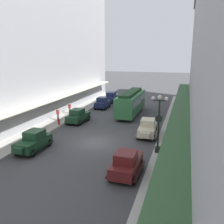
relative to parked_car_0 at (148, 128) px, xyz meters
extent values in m
plane|color=#424244|center=(-4.77, -3.60, -0.94)|extent=(200.00, 200.00, 0.00)
cube|color=#B7B5AD|center=(-12.27, -3.60, -0.87)|extent=(3.00, 60.00, 0.15)
cube|color=#B7B5AD|center=(2.73, -3.60, -0.87)|extent=(3.00, 60.00, 0.15)
cube|color=beige|center=(-12.87, -3.60, 2.06)|extent=(1.80, 54.00, 0.16)
cube|color=#939399|center=(5.48, -3.60, 7.98)|extent=(2.50, 60.00, 17.85)
cube|color=#335933|center=(3.33, -3.60, 2.06)|extent=(1.80, 54.00, 0.16)
cube|color=beige|center=(0.00, -0.03, -0.20)|extent=(1.86, 3.97, 0.80)
cube|color=beige|center=(-0.01, 0.22, 0.55)|extent=(1.51, 1.76, 0.70)
cube|color=#8C9EA8|center=(-0.01, 0.22, 0.55)|extent=(1.43, 1.72, 0.42)
cube|color=beige|center=(0.09, -2.16, -0.15)|extent=(0.95, 0.40, 0.52)
cube|color=#6D6856|center=(0.95, 0.00, -0.52)|extent=(0.38, 3.52, 0.12)
cube|color=#6D6856|center=(-0.95, -0.07, -0.52)|extent=(0.38, 3.52, 0.12)
cylinder|color=black|center=(0.86, -1.36, -0.60)|extent=(0.25, 0.69, 0.68)
cylinder|color=black|center=(-0.75, -1.43, -0.60)|extent=(0.25, 0.69, 0.68)
cylinder|color=black|center=(0.75, 1.36, -0.60)|extent=(0.25, 0.69, 0.68)
cylinder|color=black|center=(-0.86, 1.30, -0.60)|extent=(0.25, 0.69, 0.68)
cube|color=#19234C|center=(-9.50, 16.91, -0.20)|extent=(1.85, 3.96, 0.80)
cube|color=#19234C|center=(-9.49, 17.16, 0.55)|extent=(1.51, 1.76, 0.70)
cube|color=#8C9EA8|center=(-9.49, 17.16, 0.55)|extent=(1.43, 1.72, 0.42)
cube|color=#19234C|center=(-9.58, 14.79, -0.15)|extent=(0.95, 0.40, 0.52)
cube|color=black|center=(-8.55, 16.88, -0.52)|extent=(0.38, 3.52, 0.12)
cube|color=black|center=(-10.44, 16.95, -0.52)|extent=(0.38, 3.52, 0.12)
cylinder|color=black|center=(-8.74, 15.52, -0.60)|extent=(0.25, 0.69, 0.68)
cylinder|color=black|center=(-10.36, 15.58, -0.60)|extent=(0.25, 0.69, 0.68)
cylinder|color=black|center=(-8.63, 18.25, -0.60)|extent=(0.25, 0.69, 0.68)
cylinder|color=black|center=(-10.25, 18.31, -0.60)|extent=(0.25, 0.69, 0.68)
cube|color=#19234C|center=(-9.30, 11.86, -0.20)|extent=(1.83, 3.96, 0.80)
cube|color=#19234C|center=(-9.29, 11.61, 0.55)|extent=(1.50, 1.75, 0.70)
cube|color=#8C9EA8|center=(-9.29, 11.61, 0.55)|extent=(1.42, 1.71, 0.42)
cube|color=#19234C|center=(-9.38, 13.99, -0.15)|extent=(0.95, 0.39, 0.52)
cube|color=black|center=(-10.25, 11.82, -0.52)|extent=(0.36, 3.52, 0.12)
cube|color=black|center=(-8.35, 11.89, -0.52)|extent=(0.36, 3.52, 0.12)
cylinder|color=black|center=(-10.16, 13.19, -0.60)|extent=(0.24, 0.69, 0.68)
cylinder|color=black|center=(-8.54, 13.25, -0.60)|extent=(0.24, 0.69, 0.68)
cylinder|color=black|center=(-10.06, 10.47, -0.60)|extent=(0.24, 0.69, 0.68)
cylinder|color=black|center=(-8.45, 10.52, -0.60)|extent=(0.24, 0.69, 0.68)
cube|color=#193D23|center=(-9.42, -7.14, -0.20)|extent=(1.71, 3.90, 0.80)
cube|color=#193D23|center=(-9.42, -6.89, 0.55)|extent=(1.44, 1.70, 0.70)
cube|color=#8C9EA8|center=(-9.42, -6.89, 0.55)|extent=(1.37, 1.67, 0.42)
cube|color=#193D23|center=(-9.42, -9.27, -0.15)|extent=(0.94, 0.36, 0.52)
cube|color=black|center=(-8.47, -7.15, -0.52)|extent=(0.25, 3.51, 0.12)
cube|color=black|center=(-10.37, -7.14, -0.52)|extent=(0.25, 3.51, 0.12)
cylinder|color=black|center=(-8.61, -8.51, -0.60)|extent=(0.22, 0.68, 0.68)
cylinder|color=black|center=(-10.23, -8.51, -0.60)|extent=(0.22, 0.68, 0.68)
cylinder|color=black|center=(-8.60, -5.78, -0.60)|extent=(0.22, 0.68, 0.68)
cylinder|color=black|center=(-10.22, -5.78, -0.60)|extent=(0.22, 0.68, 0.68)
cube|color=#591919|center=(-0.11, -9.12, -0.20)|extent=(1.75, 3.92, 0.80)
cube|color=#591919|center=(-0.11, -9.37, 0.55)|extent=(1.46, 1.72, 0.70)
cube|color=#8C9EA8|center=(-0.11, -9.37, 0.55)|extent=(1.39, 1.68, 0.42)
cube|color=#591919|center=(-0.08, -6.99, -0.15)|extent=(0.94, 0.37, 0.52)
cube|color=black|center=(-1.06, -9.11, -0.52)|extent=(0.28, 3.51, 0.12)
cube|color=black|center=(0.84, -9.13, -0.52)|extent=(0.28, 3.51, 0.12)
cylinder|color=black|center=(-0.90, -7.74, -0.60)|extent=(0.23, 0.68, 0.68)
cylinder|color=black|center=(0.72, -7.76, -0.60)|extent=(0.23, 0.68, 0.68)
cylinder|color=black|center=(-0.93, -10.47, -0.60)|extent=(0.23, 0.68, 0.68)
cylinder|color=black|center=(0.69, -10.49, -0.60)|extent=(0.23, 0.68, 0.68)
cube|color=#193D23|center=(-9.46, 2.69, -0.20)|extent=(1.85, 3.96, 0.80)
cube|color=#193D23|center=(-9.47, 2.44, 0.55)|extent=(1.50, 1.75, 0.70)
cube|color=#8C9EA8|center=(-9.47, 2.44, 0.55)|extent=(1.43, 1.72, 0.42)
cube|color=#193D23|center=(-9.37, 4.82, -0.15)|extent=(0.95, 0.40, 0.52)
cube|color=black|center=(-10.40, 2.73, -0.52)|extent=(0.37, 3.52, 0.12)
cube|color=black|center=(-8.51, 2.66, -0.52)|extent=(0.37, 3.52, 0.12)
cylinder|color=black|center=(-10.21, 4.09, -0.60)|extent=(0.25, 0.69, 0.68)
cylinder|color=black|center=(-8.60, 4.03, -0.60)|extent=(0.25, 0.69, 0.68)
cylinder|color=black|center=(-10.31, 1.36, -0.60)|extent=(0.25, 0.69, 0.68)
cylinder|color=black|center=(-8.70, 1.30, -0.60)|extent=(0.25, 0.69, 0.68)
cube|color=#33723F|center=(-3.89, 8.92, 0.81)|extent=(2.51, 9.60, 2.70)
cube|color=#1C3F23|center=(-3.89, 8.92, 2.34)|extent=(1.51, 8.64, 0.36)
cube|color=#8C9EA8|center=(-3.89, 8.92, 1.28)|extent=(2.54, 8.84, 0.95)
cube|color=black|center=(-3.89, 11.80, -0.74)|extent=(2.00, 1.20, 0.40)
cube|color=black|center=(-3.90, 6.04, -0.74)|extent=(2.00, 1.20, 0.40)
cube|color=black|center=(1.63, -4.59, -0.54)|extent=(0.44, 0.44, 0.50)
cylinder|color=black|center=(1.63, -4.59, 1.81)|extent=(0.16, 0.16, 4.20)
cube|color=black|center=(1.63, -4.59, 3.91)|extent=(1.10, 0.10, 0.10)
sphere|color=white|center=(1.08, -4.59, 4.09)|extent=(0.32, 0.32, 0.32)
sphere|color=white|center=(2.18, -4.59, 4.09)|extent=(0.32, 0.32, 0.32)
sphere|color=white|center=(1.63, -4.59, 4.19)|extent=(0.36, 0.36, 0.36)
cylinder|color=black|center=(1.63, -4.59, 2.31)|extent=(0.64, 0.18, 0.64)
cylinder|color=silver|center=(1.63, -4.49, 2.31)|extent=(0.56, 0.02, 0.56)
cylinder|color=#B21E19|center=(-11.12, 0.60, -0.44)|extent=(0.24, 0.24, 0.70)
sphere|color=#B21E19|center=(-11.12, 0.60, -0.07)|extent=(0.20, 0.20, 0.20)
cylinder|color=#4C4238|center=(-12.40, 6.10, -0.37)|extent=(0.24, 0.24, 0.85)
cube|color=maroon|center=(-12.40, 6.10, 0.34)|extent=(0.36, 0.22, 0.56)
sphere|color=beige|center=(-12.40, 6.10, 0.74)|extent=(0.22, 0.22, 0.22)
cylinder|color=black|center=(-12.40, 6.10, 0.86)|extent=(0.28, 0.28, 0.04)
cylinder|color=#4C4238|center=(2.44, -0.53, -0.37)|extent=(0.24, 0.24, 0.85)
cube|color=maroon|center=(2.44, -0.53, 0.34)|extent=(0.36, 0.22, 0.56)
sphere|color=beige|center=(2.44, -0.53, 0.74)|extent=(0.22, 0.22, 0.22)
cylinder|color=black|center=(2.44, -0.53, 0.86)|extent=(0.28, 0.28, 0.04)
cylinder|color=#2D2D33|center=(-12.17, 2.27, -0.37)|extent=(0.24, 0.24, 0.85)
cube|color=maroon|center=(-12.17, 2.27, 0.34)|extent=(0.36, 0.22, 0.56)
sphere|color=tan|center=(-12.17, 2.27, 0.74)|extent=(0.22, 0.22, 0.22)
cylinder|color=black|center=(-12.17, 2.27, 0.86)|extent=(0.28, 0.28, 0.04)
cylinder|color=slate|center=(2.23, -6.68, -0.37)|extent=(0.24, 0.24, 0.85)
cube|color=maroon|center=(2.23, -6.68, 0.34)|extent=(0.36, 0.22, 0.56)
sphere|color=tan|center=(2.23, -6.68, 0.74)|extent=(0.22, 0.22, 0.22)
cylinder|color=#4C4238|center=(3.12, 8.71, -0.37)|extent=(0.24, 0.24, 0.85)
cube|color=#3F598C|center=(3.12, 8.71, 0.34)|extent=(0.36, 0.22, 0.56)
sphere|color=#9E7051|center=(3.12, 8.71, 0.74)|extent=(0.22, 0.22, 0.22)
camera|label=1|loc=(3.73, -25.21, 7.76)|focal=39.03mm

